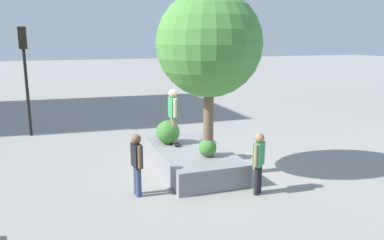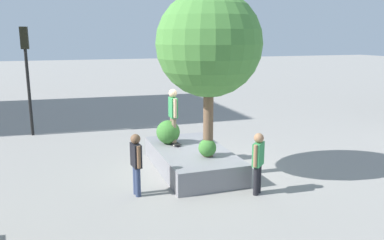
{
  "view_description": "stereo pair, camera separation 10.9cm",
  "coord_description": "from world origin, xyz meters",
  "views": [
    {
      "loc": [
        -10.1,
        3.92,
        3.92
      ],
      "look_at": [
        0.31,
        0.26,
        1.53
      ],
      "focal_mm": 35.98,
      "sensor_mm": 36.0,
      "label": 1
    },
    {
      "loc": [
        -10.14,
        3.82,
        3.92
      ],
      "look_at": [
        0.31,
        0.26,
        1.53
      ],
      "focal_mm": 35.98,
      "sensor_mm": 36.0,
      "label": 2
    }
  ],
  "objects": [
    {
      "name": "ground_plane",
      "position": [
        0.0,
        0.0,
        0.0
      ],
      "size": [
        120.0,
        120.0,
        0.0
      ],
      "primitive_type": "plane",
      "color": "gray"
    },
    {
      "name": "planter_ledge",
      "position": [
        0.31,
        0.26,
        0.31
      ],
      "size": [
        3.81,
        2.03,
        0.63
      ],
      "primitive_type": "cube",
      "color": "gray",
      "rests_on": "ground"
    },
    {
      "name": "plaza_tree",
      "position": [
        -0.44,
        0.04,
        3.72
      ],
      "size": [
        2.84,
        2.84,
        4.53
      ],
      "color": "brown",
      "rests_on": "planter_ledge"
    },
    {
      "name": "boxwood_shrub",
      "position": [
        1.17,
        0.75,
        1.0
      ],
      "size": [
        0.74,
        0.74,
        0.74
      ],
      "primitive_type": "sphere",
      "color": "#3D7A33",
      "rests_on": "planter_ledge"
    },
    {
      "name": "hedge_clump",
      "position": [
        -0.48,
        0.07,
        0.88
      ],
      "size": [
        0.51,
        0.51,
        0.51
      ],
      "primitive_type": "sphere",
      "color": "#3D7A33",
      "rests_on": "planter_ledge"
    },
    {
      "name": "skateboard",
      "position": [
        1.05,
        0.62,
        0.69
      ],
      "size": [
        0.82,
        0.3,
        0.07
      ],
      "color": "black",
      "rests_on": "planter_ledge"
    },
    {
      "name": "skateboarder",
      "position": [
        1.05,
        0.62,
        1.66
      ],
      "size": [
        0.56,
        0.26,
        1.66
      ],
      "color": "#847056",
      "rests_on": "skateboard"
    },
    {
      "name": "traffic_light_corner",
      "position": [
        6.35,
        5.06,
        2.95
      ],
      "size": [
        0.35,
        0.3,
        4.3
      ],
      "color": "black",
      "rests_on": "ground"
    },
    {
      "name": "bystander_watching",
      "position": [
        -1.06,
        2.19,
        0.92
      ],
      "size": [
        0.54,
        0.25,
        1.59
      ],
      "color": "navy",
      "rests_on": "ground"
    },
    {
      "name": "pedestrian_crossing",
      "position": [
        -1.97,
        -0.72,
        0.92
      ],
      "size": [
        0.42,
        0.44,
        1.59
      ],
      "color": "black",
      "rests_on": "ground"
    }
  ]
}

